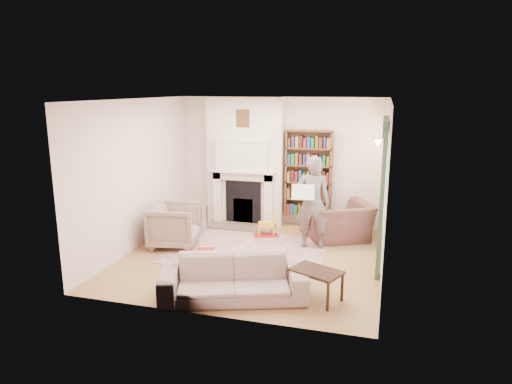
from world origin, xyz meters
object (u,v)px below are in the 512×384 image
(armchair_left, at_px, (174,225))
(rocking_horse, at_px, (266,227))
(man_reading, at_px, (313,202))
(paraffin_heater, at_px, (202,218))
(sofa, at_px, (233,279))
(coffee_table, at_px, (316,285))
(bookcase, at_px, (308,174))
(armchair_reading, at_px, (339,221))

(armchair_left, bearing_deg, rocking_horse, -68.81)
(man_reading, height_order, paraffin_heater, man_reading)
(sofa, distance_m, coffee_table, 1.20)
(bookcase, height_order, sofa, bookcase)
(coffee_table, bearing_deg, paraffin_heater, 161.68)
(sofa, bearing_deg, armchair_left, 115.30)
(bookcase, xyz_separation_m, armchair_left, (-2.25, -1.96, -0.77))
(man_reading, relative_size, paraffin_heater, 3.23)
(armchair_left, xyz_separation_m, coffee_table, (2.96, -1.54, -0.18))
(armchair_reading, height_order, rocking_horse, armchair_reading)
(man_reading, xyz_separation_m, paraffin_heater, (-2.42, 0.42, -0.61))
(bookcase, bearing_deg, sofa, -96.79)
(coffee_table, distance_m, paraffin_heater, 3.82)
(man_reading, bearing_deg, rocking_horse, -28.48)
(armchair_left, bearing_deg, sofa, -146.85)
(bookcase, distance_m, armchair_reading, 1.32)
(armchair_left, bearing_deg, man_reading, -87.63)
(coffee_table, bearing_deg, sofa, -141.53)
(bookcase, xyz_separation_m, armchair_reading, (0.75, -0.73, -0.80))
(bookcase, relative_size, man_reading, 1.04)
(bookcase, xyz_separation_m, rocking_horse, (-0.69, -0.96, -0.96))
(sofa, bearing_deg, armchair_reading, 49.32)
(sofa, bearing_deg, coffee_table, -4.94)
(bookcase, bearing_deg, armchair_left, -139.04)
(man_reading, bearing_deg, armchair_reading, -134.79)
(man_reading, bearing_deg, coffee_table, 92.52)
(armchair_left, distance_m, paraffin_heater, 1.06)
(bookcase, bearing_deg, paraffin_heater, -156.58)
(bookcase, distance_m, coffee_table, 3.70)
(bookcase, relative_size, paraffin_heater, 3.36)
(sofa, bearing_deg, man_reading, 53.75)
(bookcase, bearing_deg, rocking_horse, -125.71)
(sofa, distance_m, man_reading, 2.64)
(armchair_reading, height_order, coffee_table, armchair_reading)
(sofa, height_order, paraffin_heater, sofa)
(sofa, distance_m, paraffin_heater, 3.32)
(armchair_left, relative_size, coffee_table, 1.29)
(sofa, bearing_deg, paraffin_heater, 100.80)
(bookcase, distance_m, paraffin_heater, 2.47)
(man_reading, distance_m, coffee_table, 2.30)
(armchair_reading, distance_m, rocking_horse, 1.47)
(bookcase, relative_size, coffee_table, 2.64)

